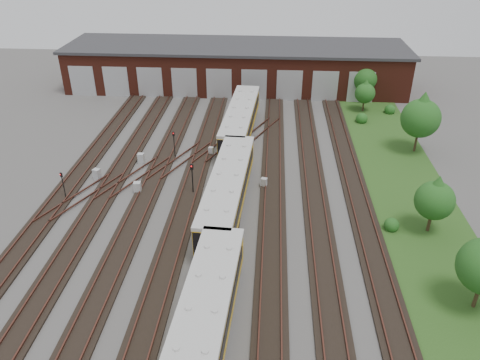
{
  "coord_description": "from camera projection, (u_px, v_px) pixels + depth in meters",
  "views": [
    {
      "loc": [
        5.56,
        -30.41,
        23.39
      ],
      "look_at": [
        2.92,
        6.95,
        2.0
      ],
      "focal_mm": 35.0,
      "sensor_mm": 36.0,
      "label": 1
    }
  ],
  "objects": [
    {
      "name": "signal_mast_2",
      "position": [
        229.0,
        178.0,
        43.51
      ],
      "size": [
        0.28,
        0.26,
        3.05
      ],
      "rotation": [
        0.0,
        0.0,
        0.25
      ],
      "color": "black",
      "rests_on": "ground"
    },
    {
      "name": "tree_0",
      "position": [
        365.0,
        76.0,
        65.26
      ],
      "size": [
        3.42,
        3.42,
        5.67
      ],
      "color": "#382B19",
      "rests_on": "ground"
    },
    {
      "name": "tree_3",
      "position": [
        436.0,
        196.0,
        37.91
      ],
      "size": [
        3.23,
        3.23,
        5.35
      ],
      "color": "#382B19",
      "rests_on": "ground"
    },
    {
      "name": "tree_1",
      "position": [
        365.0,
        91.0,
        62.21
      ],
      "size": [
        2.68,
        2.68,
        4.44
      ],
      "color": "#382B19",
      "rests_on": "ground"
    },
    {
      "name": "tree_2",
      "position": [
        422.0,
        114.0,
        50.6
      ],
      "size": [
        4.25,
        4.25,
        7.04
      ],
      "color": "#382B19",
      "rests_on": "ground"
    },
    {
      "name": "bush_0",
      "position": [
        392.0,
        223.0,
        39.47
      ],
      "size": [
        1.27,
        1.27,
        1.27
      ],
      "primitive_type": "sphere",
      "color": "#194A15",
      "rests_on": "ground"
    },
    {
      "name": "relay_cabinet_3",
      "position": [
        211.0,
        151.0,
        51.98
      ],
      "size": [
        0.62,
        0.56,
        0.88
      ],
      "primitive_type": "cube",
      "rotation": [
        0.0,
        0.0,
        -0.27
      ],
      "color": "#B3B6B9",
      "rests_on": "ground"
    },
    {
      "name": "grass_verge",
      "position": [
        406.0,
        188.0,
        45.77
      ],
      "size": [
        8.0,
        55.0,
        0.05
      ],
      "primitive_type": "cube",
      "color": "#244717",
      "rests_on": "ground"
    },
    {
      "name": "relay_cabinet_1",
      "position": [
        97.0,
        174.0,
        47.08
      ],
      "size": [
        0.83,
        0.76,
        1.12
      ],
      "primitive_type": "cube",
      "rotation": [
        0.0,
        0.0,
        -0.37
      ],
      "color": "#B3B6B9",
      "rests_on": "ground"
    },
    {
      "name": "metro_train",
      "position": [
        228.0,
        191.0,
        41.34
      ],
      "size": [
        3.84,
        48.49,
        3.38
      ],
      "rotation": [
        0.0,
        0.0,
        -0.05
      ],
      "color": "black",
      "rests_on": "ground"
    },
    {
      "name": "signal_mast_3",
      "position": [
        192.0,
        175.0,
        43.89
      ],
      "size": [
        0.3,
        0.28,
        3.17
      ],
      "rotation": [
        0.0,
        0.0,
        -0.14
      ],
      "color": "black",
      "rests_on": "ground"
    },
    {
      "name": "bush_1",
      "position": [
        362.0,
        117.0,
        59.8
      ],
      "size": [
        1.48,
        1.48,
        1.48
      ],
      "primitive_type": "sphere",
      "color": "#194A15",
      "rests_on": "ground"
    },
    {
      "name": "signal_mast_1",
      "position": [
        174.0,
        141.0,
        50.56
      ],
      "size": [
        0.26,
        0.25,
        3.07
      ],
      "rotation": [
        0.0,
        0.0,
        0.21
      ],
      "color": "black",
      "rests_on": "ground"
    },
    {
      "name": "relay_cabinet_2",
      "position": [
        137.0,
        187.0,
        44.79
      ],
      "size": [
        0.71,
        0.61,
        1.12
      ],
      "primitive_type": "cube",
      "rotation": [
        0.0,
        0.0,
        0.08
      ],
      "color": "#B3B6B9",
      "rests_on": "ground"
    },
    {
      "name": "bush_2",
      "position": [
        390.0,
        108.0,
        62.56
      ],
      "size": [
        1.41,
        1.41,
        1.41
      ],
      "primitive_type": "sphere",
      "color": "#194A15",
      "rests_on": "ground"
    },
    {
      "name": "relay_cabinet_4",
      "position": [
        264.0,
        183.0,
        45.74
      ],
      "size": [
        0.69,
        0.62,
        0.96
      ],
      "primitive_type": "cube",
      "rotation": [
        0.0,
        0.0,
        -0.27
      ],
      "color": "#B3B6B9",
      "rests_on": "ground"
    },
    {
      "name": "track_network",
      "position": [
        198.0,
        236.0,
        38.75
      ],
      "size": [
        30.4,
        70.0,
        0.33
      ],
      "color": "black",
      "rests_on": "ground"
    },
    {
      "name": "maintenance_shed",
      "position": [
        236.0,
        66.0,
        71.32
      ],
      "size": [
        51.0,
        12.5,
        6.35
      ],
      "color": "#592116",
      "rests_on": "ground"
    },
    {
      "name": "signal_mast_0",
      "position": [
        63.0,
        182.0,
        43.26
      ],
      "size": [
        0.25,
        0.24,
        2.75
      ],
      "rotation": [
        0.0,
        0.0,
        -0.4
      ],
      "color": "black",
      "rests_on": "ground"
    },
    {
      "name": "ground",
      "position": [
        199.0,
        242.0,
        38.28
      ],
      "size": [
        120.0,
        120.0,
        0.0
      ],
      "primitive_type": "plane",
      "color": "#494744",
      "rests_on": "ground"
    },
    {
      "name": "relay_cabinet_0",
      "position": [
        141.0,
        158.0,
        50.14
      ],
      "size": [
        0.68,
        0.57,
        1.1
      ],
      "primitive_type": "cube",
      "rotation": [
        0.0,
        0.0,
        -0.03
      ],
      "color": "#B3B6B9",
      "rests_on": "ground"
    }
  ]
}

